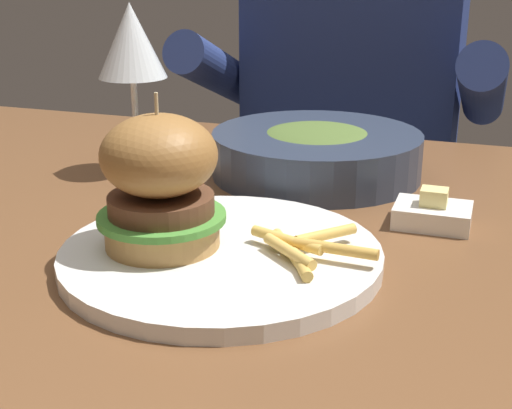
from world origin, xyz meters
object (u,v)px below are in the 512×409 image
butter_dish (433,213)px  main_plate (221,256)px  burger_sandwich (160,182)px  wine_glass (132,47)px  diner_person (349,190)px  soup_bowl (316,152)px

butter_dish → main_plate: bearing=-136.8°
burger_sandwich → butter_dish: 0.26m
wine_glass → diner_person: diner_person is taller
main_plate → soup_bowl: size_ratio=1.11×
diner_person → soup_bowl: bearing=-83.4°
diner_person → main_plate: bearing=-86.6°
burger_sandwich → wine_glass: size_ratio=0.66×
butter_dish → burger_sandwich: bearing=-142.5°
main_plate → soup_bowl: 0.27m
wine_glass → diner_person: 0.64m
burger_sandwich → soup_bowl: burger_sandwich is taller
butter_dish → soup_bowl: (-0.14, 0.12, 0.02)m
wine_glass → main_plate: bearing=-48.5°
main_plate → wine_glass: bearing=131.5°
burger_sandwich → butter_dish: (0.20, 0.16, -0.06)m
wine_glass → soup_bowl: size_ratio=0.80×
main_plate → butter_dish: size_ratio=3.77×
burger_sandwich → diner_person: size_ratio=0.11×
wine_glass → soup_bowl: 0.24m
butter_dish → diner_person: 0.66m
burger_sandwich → diner_person: diner_person is taller
main_plate → diner_person: 0.77m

